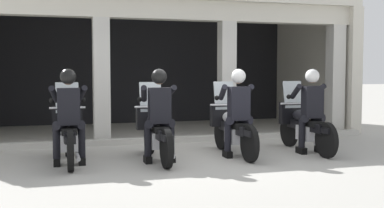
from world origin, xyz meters
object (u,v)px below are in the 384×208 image
object	(u,v)px
police_officer_center_left	(159,107)
police_officer_far_left	(69,108)
police_officer_center_right	(238,105)
motorcycle_far_left	(69,133)
motorcycle_center_left	(156,131)
police_officer_far_right	(311,104)
motorcycle_center_right	(232,128)
motorcycle_far_right	(303,125)

from	to	relation	value
police_officer_center_left	police_officer_far_left	bearing A→B (deg)	172.54
police_officer_center_right	motorcycle_far_left	bearing A→B (deg)	170.31
motorcycle_center_left	police_officer_far_right	bearing A→B (deg)	-3.86
motorcycle_center_right	police_officer_far_right	distance (m)	1.56
motorcycle_center_right	police_officer_center_right	world-z (taller)	police_officer_center_right
motorcycle_far_left	police_officer_center_left	xyz separation A→B (m)	(1.47, -0.47, 0.44)
police_officer_center_left	police_officer_far_right	world-z (taller)	same
motorcycle_far_left	police_officer_far_left	bearing A→B (deg)	-91.67
police_officer_center_left	motorcycle_far_right	world-z (taller)	police_officer_center_left
police_officer_center_right	police_officer_far_right	distance (m)	1.47
police_officer_center_right	police_officer_far_right	xyz separation A→B (m)	(1.47, -0.01, 0.00)
police_officer_center_right	motorcycle_far_right	world-z (taller)	police_officer_center_right
motorcycle_far_right	police_officer_center_left	bearing A→B (deg)	-172.62
motorcycle_far_left	motorcycle_center_right	xyz separation A→B (m)	(2.94, -0.07, 0.00)
motorcycle_center_right	motorcycle_center_left	bearing A→B (deg)	-178.39
motorcycle_center_right	motorcycle_far_right	bearing A→B (deg)	-3.36
police_officer_far_left	police_officer_center_right	world-z (taller)	same
motorcycle_center_right	police_officer_far_right	size ratio (longest dim) A/B	1.29
motorcycle_far_right	motorcycle_far_left	bearing A→B (deg)	178.85
motorcycle_far_left	motorcycle_far_right	xyz separation A→B (m)	(4.42, -0.08, 0.00)
police_officer_center_left	police_officer_far_right	xyz separation A→B (m)	(2.94, 0.10, 0.00)
motorcycle_center_left	motorcycle_far_right	bearing A→B (deg)	1.66
police_officer_far_left	police_officer_far_right	xyz separation A→B (m)	(4.42, -0.08, 0.00)
police_officer_center_right	motorcycle_center_right	bearing A→B (deg)	86.83
motorcycle_far_right	motorcycle_center_left	bearing A→B (deg)	-178.09
motorcycle_center_left	police_officer_far_right	xyz separation A→B (m)	(2.94, -0.18, 0.44)
motorcycle_center_left	motorcycle_far_right	size ratio (longest dim) A/B	1.00
police_officer_far_left	motorcycle_center_left	size ratio (longest dim) A/B	0.78
police_officer_far_left	police_officer_center_left	distance (m)	1.48
police_officer_far_left	motorcycle_far_right	distance (m)	4.44
motorcycle_far_left	police_officer_center_left	distance (m)	1.60
motorcycle_far_right	motorcycle_center_right	bearing A→B (deg)	179.41
motorcycle_far_right	police_officer_far_right	world-z (taller)	police_officer_far_right
motorcycle_far_left	police_officer_center_right	size ratio (longest dim) A/B	1.29
police_officer_center_right	police_officer_far_right	bearing A→B (deg)	-3.36
motorcycle_center_right	police_officer_far_right	world-z (taller)	police_officer_far_right
police_officer_far_right	police_officer_center_right	bearing A→B (deg)	179.41
motorcycle_center_left	police_officer_center_left	xyz separation A→B (m)	(-0.00, -0.28, 0.44)
motorcycle_center_right	police_officer_center_right	distance (m)	0.52
police_officer_far_left	motorcycle_center_left	world-z (taller)	police_officer_far_left
motorcycle_far_left	police_officer_far_right	distance (m)	4.45
police_officer_center_left	motorcycle_center_right	size ratio (longest dim) A/B	0.78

